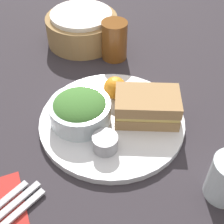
% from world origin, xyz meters
% --- Properties ---
extents(ground_plane, '(4.00, 4.00, 0.00)m').
position_xyz_m(ground_plane, '(0.00, 0.00, 0.00)').
color(ground_plane, '#2D282D').
extents(plate, '(0.31, 0.31, 0.01)m').
position_xyz_m(plate, '(0.00, 0.00, 0.01)').
color(plate, silver).
rests_on(plate, ground_plane).
extents(sandwich, '(0.16, 0.13, 0.06)m').
position_xyz_m(sandwich, '(0.07, -0.02, 0.05)').
color(sandwich, '#A37A4C').
rests_on(sandwich, plate).
extents(salad_bowl, '(0.13, 0.13, 0.06)m').
position_xyz_m(salad_bowl, '(-0.06, 0.02, 0.04)').
color(salad_bowl, silver).
rests_on(salad_bowl, plate).
extents(dressing_cup, '(0.05, 0.05, 0.03)m').
position_xyz_m(dressing_cup, '(-0.04, -0.07, 0.03)').
color(dressing_cup, '#99999E').
rests_on(dressing_cup, plate).
extents(orange_wedge, '(0.05, 0.05, 0.05)m').
position_xyz_m(orange_wedge, '(0.03, 0.06, 0.04)').
color(orange_wedge, orange).
rests_on(orange_wedge, plate).
extents(drink_glass, '(0.07, 0.07, 0.10)m').
position_xyz_m(drink_glass, '(0.10, 0.23, 0.05)').
color(drink_glass, brown).
rests_on(drink_glass, ground_plane).
extents(bread_basket, '(0.20, 0.20, 0.09)m').
position_xyz_m(bread_basket, '(0.04, 0.34, 0.04)').
color(bread_basket, '#997547').
rests_on(bread_basket, ground_plane).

